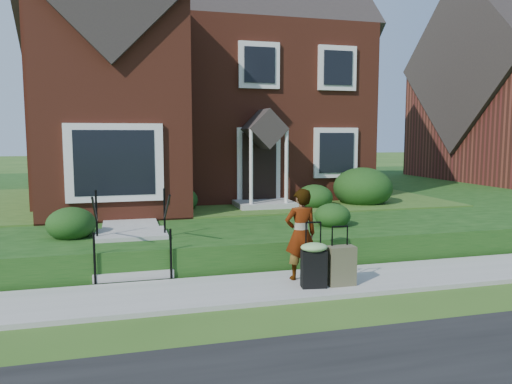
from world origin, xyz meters
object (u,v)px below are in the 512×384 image
object	(u,v)px
woman	(301,234)
suitcase_black	(314,262)
suitcase_olive	(341,265)
front_steps	(132,247)

from	to	relation	value
woman	suitcase_black	world-z (taller)	woman
woman	suitcase_olive	size ratio (longest dim) A/B	1.60
front_steps	woman	size ratio (longest dim) A/B	1.24
suitcase_black	suitcase_olive	xyz separation A→B (m)	(0.50, 0.00, -0.09)
front_steps	suitcase_olive	bearing A→B (deg)	-32.23
woman	suitcase_black	xyz separation A→B (m)	(0.05, -0.52, -0.38)
front_steps	suitcase_olive	world-z (taller)	front_steps
woman	suitcase_black	bearing A→B (deg)	93.02
front_steps	woman	xyz separation A→B (m)	(2.87, -1.64, 0.42)
suitcase_olive	suitcase_black	bearing A→B (deg)	-179.23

